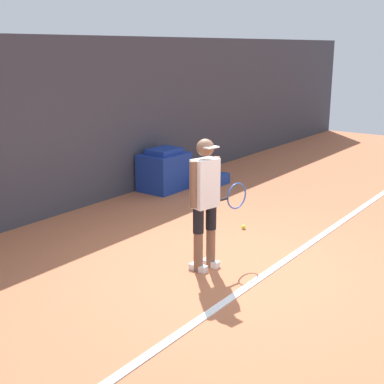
{
  "coord_description": "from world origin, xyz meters",
  "views": [
    {
      "loc": [
        -5.45,
        -3.45,
        2.78
      ],
      "look_at": [
        -0.18,
        0.42,
        1.0
      ],
      "focal_mm": 50.0,
      "sensor_mm": 36.0,
      "label": 1
    }
  ],
  "objects": [
    {
      "name": "ground_plane",
      "position": [
        0.0,
        0.0,
        0.0
      ],
      "size": [
        24.0,
        24.0,
        0.0
      ],
      "primitive_type": "plane",
      "color": "#B76642"
    },
    {
      "name": "back_wall",
      "position": [
        0.0,
        3.57,
        1.48
      ],
      "size": [
        24.0,
        0.1,
        2.96
      ],
      "color": "#383842",
      "rests_on": "ground_plane"
    },
    {
      "name": "court_baseline",
      "position": [
        0.0,
        -0.52,
        0.01
      ],
      "size": [
        21.6,
        0.1,
        0.01
      ],
      "color": "white",
      "rests_on": "ground_plane"
    },
    {
      "name": "tennis_player",
      "position": [
        -0.16,
        0.21,
        0.95
      ],
      "size": [
        0.98,
        0.32,
        1.7
      ],
      "rotation": [
        0.0,
        0.0,
        -0.21
      ],
      "color": "brown",
      "rests_on": "ground_plane"
    },
    {
      "name": "tennis_ball",
      "position": [
        1.46,
        0.6,
        0.03
      ],
      "size": [
        0.07,
        0.07,
        0.07
      ],
      "color": "#D1E533",
      "rests_on": "ground_plane"
    },
    {
      "name": "covered_chair",
      "position": [
        2.58,
        3.12,
        0.4
      ],
      "size": [
        0.93,
        0.71,
        0.84
      ],
      "color": "navy",
      "rests_on": "ground_plane"
    },
    {
      "name": "equipment_bag",
      "position": [
        3.4,
        2.5,
        0.11
      ],
      "size": [
        0.82,
        0.32,
        0.22
      ],
      "color": "#1E3D99",
      "rests_on": "ground_plane"
    }
  ]
}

